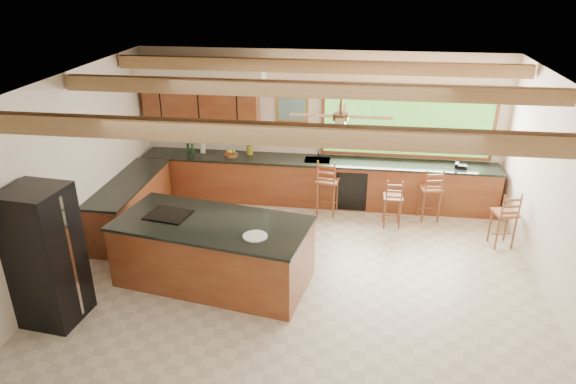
# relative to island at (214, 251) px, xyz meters

# --- Properties ---
(ground) EXTENTS (7.20, 7.20, 0.00)m
(ground) POSITION_rel_island_xyz_m (1.30, 0.12, -0.50)
(ground) COLOR beige
(ground) RESTS_ON ground
(room_shell) EXTENTS (7.27, 6.54, 3.02)m
(room_shell) POSITION_rel_island_xyz_m (1.13, 0.77, 1.71)
(room_shell) COLOR silver
(room_shell) RESTS_ON ground
(counter_run) EXTENTS (7.12, 3.10, 1.24)m
(counter_run) POSITION_rel_island_xyz_m (0.48, 2.64, -0.04)
(counter_run) COLOR brown
(counter_run) RESTS_ON ground
(island) EXTENTS (3.05, 1.82, 1.02)m
(island) POSITION_rel_island_xyz_m (0.00, 0.00, 0.00)
(island) COLOR brown
(island) RESTS_ON ground
(refrigerator) EXTENTS (0.82, 0.80, 1.92)m
(refrigerator) POSITION_rel_island_xyz_m (-1.92, -1.18, 0.46)
(refrigerator) COLOR black
(refrigerator) RESTS_ON ground
(bar_stool_a) EXTENTS (0.47, 0.47, 1.14)m
(bar_stool_a) POSITION_rel_island_xyz_m (1.55, 2.51, 0.17)
(bar_stool_a) COLOR brown
(bar_stool_a) RESTS_ON ground
(bar_stool_b) EXTENTS (0.35, 0.35, 0.96)m
(bar_stool_b) POSITION_rel_island_xyz_m (2.77, 2.15, 0.07)
(bar_stool_b) COLOR brown
(bar_stool_b) RESTS_ON ground
(bar_stool_c) EXTENTS (0.45, 0.45, 1.06)m
(bar_stool_c) POSITION_rel_island_xyz_m (3.47, 2.51, 0.13)
(bar_stool_c) COLOR brown
(bar_stool_c) RESTS_ON ground
(bar_stool_d) EXTENTS (0.44, 0.44, 1.03)m
(bar_stool_d) POSITION_rel_island_xyz_m (4.60, 1.66, 0.11)
(bar_stool_d) COLOR brown
(bar_stool_d) RESTS_ON ground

